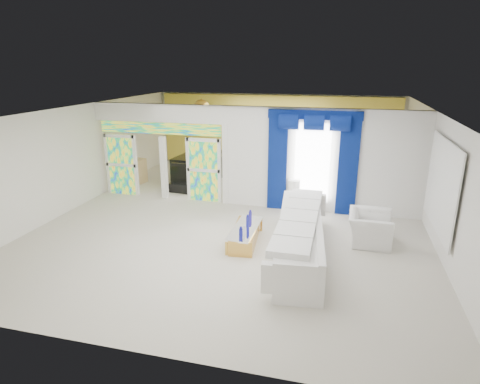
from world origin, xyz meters
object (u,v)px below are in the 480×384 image
(grand_piano, at_px, (199,168))
(white_sofa, at_px, (300,237))
(console_table, at_px, (303,205))
(armchair, at_px, (370,228))
(coffee_table, at_px, (245,235))

(grand_piano, bearing_deg, white_sofa, -45.18)
(console_table, bearing_deg, armchair, -45.26)
(coffee_table, relative_size, grand_piano, 0.90)
(coffee_table, xyz_separation_m, armchair, (2.92, 0.75, 0.19))
(console_table, relative_size, grand_piano, 0.59)
(console_table, height_order, armchair, armchair)
(coffee_table, xyz_separation_m, grand_piano, (-2.98, 4.99, 0.28))
(coffee_table, distance_m, armchair, 3.02)
(armchair, distance_m, grand_piano, 7.27)
(white_sofa, relative_size, coffee_table, 2.61)
(grand_piano, bearing_deg, console_table, -25.19)
(white_sofa, height_order, grand_piano, grand_piano)
(console_table, bearing_deg, coffee_table, -114.40)
(white_sofa, relative_size, console_table, 4.01)
(console_table, bearing_deg, grand_piano, 149.32)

